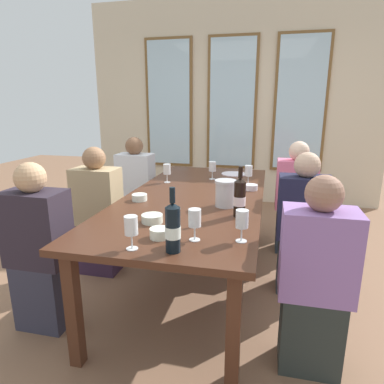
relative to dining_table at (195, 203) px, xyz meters
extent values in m
plane|color=#886046|center=(0.00, 0.00, -0.68)|extent=(12.00, 12.00, 0.00)
cube|color=beige|center=(0.00, 2.53, 0.77)|extent=(4.27, 0.06, 2.90)
cube|color=brown|center=(-0.95, 2.48, 0.77)|extent=(0.72, 0.03, 1.88)
cube|color=silver|center=(-0.95, 2.47, 0.77)|extent=(0.64, 0.01, 1.80)
cube|color=brown|center=(0.00, 2.48, 0.77)|extent=(0.72, 0.03, 1.88)
cube|color=silver|center=(0.00, 2.47, 0.77)|extent=(0.64, 0.01, 1.80)
cube|color=brown|center=(0.95, 2.48, 0.77)|extent=(0.72, 0.03, 1.88)
cube|color=silver|center=(0.95, 2.47, 0.77)|extent=(0.64, 0.01, 1.80)
cube|color=#492819|center=(0.00, 0.00, 0.04)|extent=(1.07, 2.38, 0.04)
cube|color=#492819|center=(-0.44, -1.10, -0.33)|extent=(0.07, 0.07, 0.70)
cube|color=#492819|center=(0.44, -1.10, -0.33)|extent=(0.07, 0.07, 0.70)
cube|color=#492819|center=(-0.44, 1.10, -0.33)|extent=(0.07, 0.07, 0.70)
cube|color=#492819|center=(0.44, 1.10, -0.33)|extent=(0.07, 0.07, 0.70)
cylinder|color=white|center=(0.22, 0.89, 0.07)|extent=(0.26, 0.26, 0.01)
cylinder|color=silver|center=(0.28, -0.25, 0.15)|extent=(0.14, 0.14, 0.17)
cylinder|color=silver|center=(0.28, -0.25, 0.24)|extent=(0.16, 0.16, 0.02)
cylinder|color=black|center=(0.13, -1.06, 0.18)|extent=(0.08, 0.08, 0.23)
cone|color=black|center=(0.13, -1.06, 0.30)|extent=(0.08, 0.08, 0.02)
cylinder|color=black|center=(0.13, -1.06, 0.35)|extent=(0.03, 0.03, 0.08)
cylinder|color=white|center=(0.13, -1.06, 0.17)|extent=(0.08, 0.08, 0.06)
cylinder|color=black|center=(0.39, -0.44, 0.18)|extent=(0.07, 0.07, 0.23)
cone|color=black|center=(0.39, -0.44, 0.30)|extent=(0.07, 0.07, 0.02)
cylinder|color=black|center=(0.39, -0.44, 0.35)|extent=(0.03, 0.03, 0.08)
cylinder|color=white|center=(0.39, -0.44, 0.17)|extent=(0.08, 0.08, 0.06)
cylinder|color=white|center=(0.43, 0.27, 0.09)|extent=(0.12, 0.12, 0.05)
cylinder|color=white|center=(-0.12, -0.68, 0.09)|extent=(0.13, 0.13, 0.05)
cylinder|color=white|center=(0.01, -0.91, 0.09)|extent=(0.11, 0.11, 0.05)
cylinder|color=white|center=(-0.37, -0.25, 0.09)|extent=(0.11, 0.11, 0.05)
cylinder|color=white|center=(0.39, 0.47, 0.07)|extent=(0.06, 0.06, 0.00)
cylinder|color=white|center=(0.39, 0.47, 0.11)|extent=(0.01, 0.01, 0.07)
cylinder|color=white|center=(0.39, 0.47, 0.19)|extent=(0.07, 0.07, 0.09)
cylinder|color=beige|center=(0.39, 0.47, 0.16)|extent=(0.06, 0.06, 0.02)
cylinder|color=white|center=(-0.08, -1.08, 0.07)|extent=(0.06, 0.06, 0.00)
cylinder|color=white|center=(-0.08, -1.08, 0.11)|extent=(0.01, 0.01, 0.07)
cylinder|color=white|center=(-0.08, -1.08, 0.19)|extent=(0.07, 0.07, 0.09)
cylinder|color=beige|center=(-0.08, -1.08, 0.16)|extent=(0.06, 0.06, 0.03)
cylinder|color=white|center=(0.44, -0.86, 0.07)|extent=(0.06, 0.06, 0.00)
cylinder|color=white|center=(0.44, -0.86, 0.11)|extent=(0.01, 0.01, 0.07)
cylinder|color=white|center=(0.44, -0.86, 0.19)|extent=(0.07, 0.07, 0.09)
cylinder|color=white|center=(0.04, 0.61, 0.07)|extent=(0.06, 0.06, 0.00)
cylinder|color=white|center=(0.04, 0.61, 0.11)|extent=(0.01, 0.01, 0.07)
cylinder|color=white|center=(0.04, 0.61, 0.19)|extent=(0.07, 0.07, 0.09)
cylinder|color=white|center=(-0.35, 0.38, 0.07)|extent=(0.06, 0.06, 0.00)
cylinder|color=white|center=(-0.35, 0.38, 0.11)|extent=(0.01, 0.01, 0.07)
cylinder|color=white|center=(-0.35, 0.38, 0.19)|extent=(0.07, 0.07, 0.09)
cylinder|color=#590C19|center=(-0.35, 0.38, 0.16)|extent=(0.06, 0.06, 0.02)
cylinder|color=white|center=(0.20, -0.90, 0.07)|extent=(0.06, 0.06, 0.00)
cylinder|color=white|center=(0.20, -0.90, 0.11)|extent=(0.01, 0.01, 0.07)
cylinder|color=white|center=(0.20, -0.90, 0.19)|extent=(0.07, 0.07, 0.09)
cube|color=#323142|center=(-0.84, -0.82, -0.45)|extent=(0.32, 0.24, 0.45)
cube|color=#2C232F|center=(-0.84, -0.82, 0.01)|extent=(0.38, 0.24, 0.48)
sphere|color=tan|center=(-0.84, -0.82, 0.34)|extent=(0.19, 0.19, 0.19)
cube|color=#282E2C|center=(0.84, -0.81, -0.45)|extent=(0.32, 0.24, 0.45)
cube|color=#9268AE|center=(0.84, -0.81, 0.01)|extent=(0.38, 0.24, 0.48)
sphere|color=#976953|center=(0.84, -0.81, 0.34)|extent=(0.19, 0.19, 0.19)
cube|color=#3A253F|center=(-0.84, -0.05, -0.45)|extent=(0.32, 0.24, 0.45)
cube|color=tan|center=(-0.84, -0.05, 0.01)|extent=(0.38, 0.24, 0.48)
sphere|color=#986C4B|center=(-0.84, -0.05, 0.34)|extent=(0.19, 0.19, 0.19)
cube|color=#2C313A|center=(0.84, 0.01, -0.45)|extent=(0.32, 0.24, 0.45)
cube|color=#1C1C35|center=(0.84, 0.01, 0.01)|extent=(0.38, 0.24, 0.48)
sphere|color=tan|center=(0.84, 0.01, 0.34)|extent=(0.19, 0.19, 0.19)
cube|color=#322630|center=(-0.84, 0.80, -0.45)|extent=(0.32, 0.24, 0.45)
cube|color=silver|center=(-0.84, 0.80, 0.01)|extent=(0.38, 0.24, 0.48)
sphere|color=brown|center=(-0.84, 0.80, 0.34)|extent=(0.19, 0.19, 0.19)
cube|color=#26303C|center=(0.84, 0.77, -0.45)|extent=(0.32, 0.24, 0.45)
cube|color=pink|center=(0.84, 0.77, 0.01)|extent=(0.38, 0.24, 0.48)
sphere|color=beige|center=(0.84, 0.77, 0.34)|extent=(0.19, 0.19, 0.19)
camera|label=1|loc=(0.56, -2.52, 0.77)|focal=31.16mm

